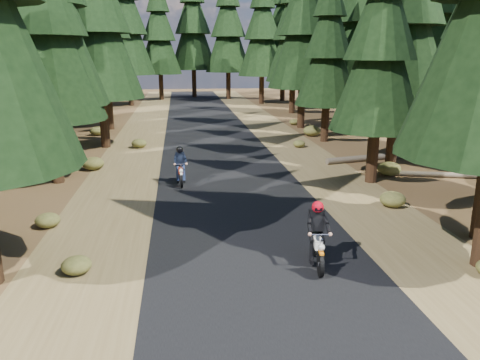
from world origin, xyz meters
The scene contains 10 objects.
ground centered at (0.00, 0.00, 0.00)m, with size 120.00×120.00×0.00m, color #422E17.
road centered at (0.00, 5.00, 0.01)m, with size 6.00×100.00×0.01m, color black.
shoulder_l centered at (-4.60, 5.00, 0.00)m, with size 3.20×100.00×0.01m, color brown.
shoulder_r centered at (4.60, 5.00, 0.00)m, with size 3.20×100.00×0.01m, color brown.
pine_forest centered at (-0.02, 21.05, 7.89)m, with size 34.59×55.08×16.32m.
log_near centered at (8.23, 8.57, 0.16)m, with size 0.32×0.32×6.27m, color #4C4233.
log_far centered at (9.68, 4.74, 0.12)m, with size 0.24×0.24×4.36m, color #4C4233.
understory_shrubs centered at (1.52, 8.14, 0.28)m, with size 15.82×31.54×0.70m.
rider_lead centered at (1.40, -3.18, 0.57)m, with size 0.83×1.96×1.69m.
rider_follow centered at (-2.04, 5.16, 0.54)m, with size 0.60×1.80×1.59m.
Camera 1 is at (-2.02, -14.00, 5.35)m, focal length 35.00 mm.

